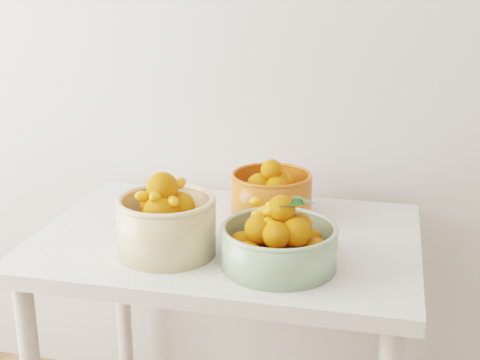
{
  "coord_description": "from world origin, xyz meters",
  "views": [
    {
      "loc": [
        0.22,
        0.01,
        1.43
      ],
      "look_at": [
        -0.14,
        1.56,
        0.92
      ],
      "focal_mm": 50.0,
      "sensor_mm": 36.0,
      "label": 1
    }
  ],
  "objects_px": {
    "table": "(227,267)",
    "bowl_orange": "(272,193)",
    "bowl_cream": "(166,223)",
    "bowl_green": "(278,242)"
  },
  "relations": [
    {
      "from": "table",
      "to": "bowl_orange",
      "type": "xyz_separation_m",
      "value": [
        0.09,
        0.17,
        0.16
      ]
    },
    {
      "from": "bowl_cream",
      "to": "bowl_orange",
      "type": "distance_m",
      "value": 0.38
    },
    {
      "from": "bowl_cream",
      "to": "bowl_orange",
      "type": "relative_size",
      "value": 0.87
    },
    {
      "from": "bowl_green",
      "to": "table",
      "type": "bearing_deg",
      "value": 135.75
    },
    {
      "from": "table",
      "to": "bowl_cream",
      "type": "xyz_separation_m",
      "value": [
        -0.12,
        -0.15,
        0.18
      ]
    },
    {
      "from": "table",
      "to": "bowl_green",
      "type": "distance_m",
      "value": 0.28
    },
    {
      "from": "table",
      "to": "bowl_orange",
      "type": "relative_size",
      "value": 3.5
    },
    {
      "from": "bowl_orange",
      "to": "table",
      "type": "bearing_deg",
      "value": -117.04
    },
    {
      "from": "bowl_cream",
      "to": "bowl_green",
      "type": "bearing_deg",
      "value": -2.81
    },
    {
      "from": "bowl_orange",
      "to": "bowl_green",
      "type": "bearing_deg",
      "value": -76.83
    }
  ]
}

